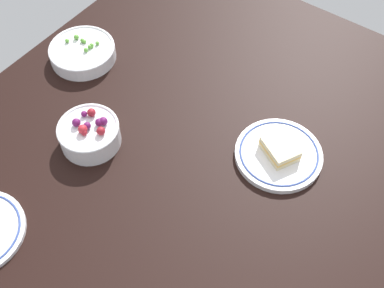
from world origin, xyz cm
name	(u,v)px	position (x,y,z in cm)	size (l,w,h in cm)	color
dining_table	(192,154)	(0.00, 0.00, 2.00)	(127.51, 111.22, 4.00)	black
plate_sandwich	(279,153)	(10.04, -17.42, 5.27)	(20.23, 20.23, 4.65)	silver
bowl_berries	(90,133)	(-12.23, 20.54, 7.19)	(14.40, 14.40, 7.51)	silver
bowl_peas	(83,52)	(7.21, 41.55, 6.15)	(17.63, 17.63, 5.00)	silver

